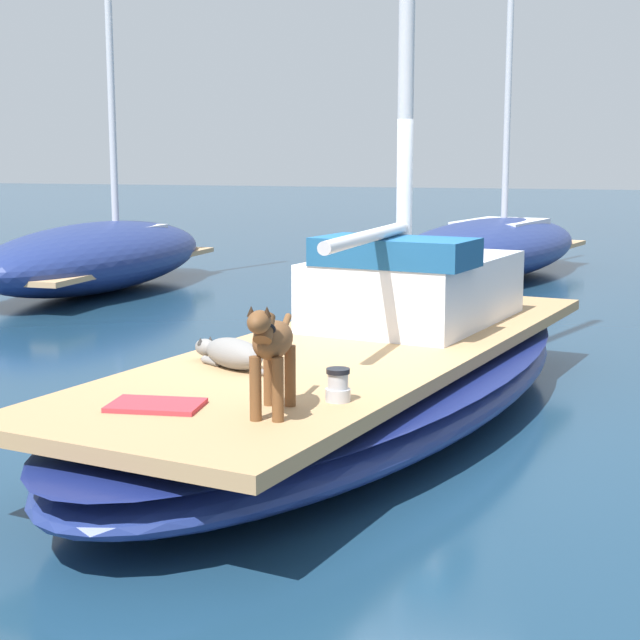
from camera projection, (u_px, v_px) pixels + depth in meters
name	position (u px, v px, depth m)	size (l,w,h in m)	color
ground_plane	(359.00, 421.00, 8.19)	(120.00, 120.00, 0.00)	navy
sailboat_main	(359.00, 381.00, 8.14)	(3.58, 7.53, 0.66)	navy
cabin_house	(414.00, 286.00, 8.99)	(1.72, 2.41, 0.84)	silver
dog_grey	(231.00, 353.00, 7.12)	(0.86, 0.56, 0.22)	gray
dog_brown	(271.00, 345.00, 5.77)	(0.30, 0.94, 0.70)	brown
deck_winch	(338.00, 386.00, 6.15)	(0.16, 0.16, 0.21)	#B7B7BC
coiled_rope	(237.00, 355.00, 7.47)	(0.32, 0.32, 0.04)	beige
deck_towel	(156.00, 405.00, 6.00)	(0.56, 0.36, 0.03)	#C6333D
moored_boat_far_astern	(490.00, 247.00, 17.74)	(3.52, 7.05, 6.84)	navy
moored_boat_port_side	(98.00, 254.00, 16.04)	(2.42, 6.12, 7.80)	navy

